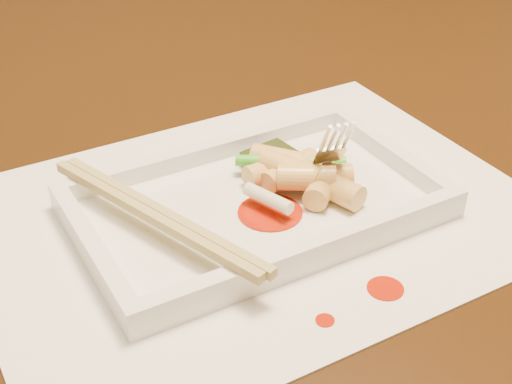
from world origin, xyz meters
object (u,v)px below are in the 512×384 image
table (223,213)px  chopstick_a (150,216)px  placemat (256,213)px  plate_base (256,208)px  fork (327,82)px

table → chopstick_a: size_ratio=7.05×
placemat → chopstick_a: bearing=180.0°
chopstick_a → plate_base: bearing=0.0°
fork → placemat: bearing=-165.6°
placemat → plate_base: plate_base is taller
plate_base → fork: fork is taller
table → plate_base: plate_base is taller
table → fork: bearing=-77.5°
table → fork: 0.22m
plate_base → fork: size_ratio=1.86×
table → plate_base: (-0.04, -0.14, 0.11)m
table → chopstick_a: 0.23m
placemat → table: bearing=73.1°
chopstick_a → fork: 0.16m
fork → chopstick_a: bearing=-173.2°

